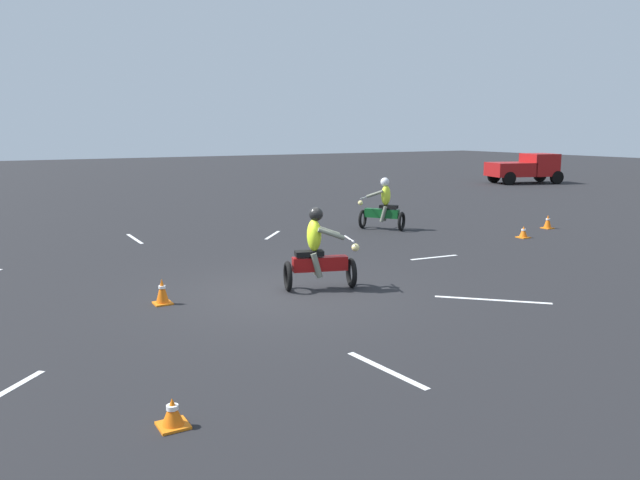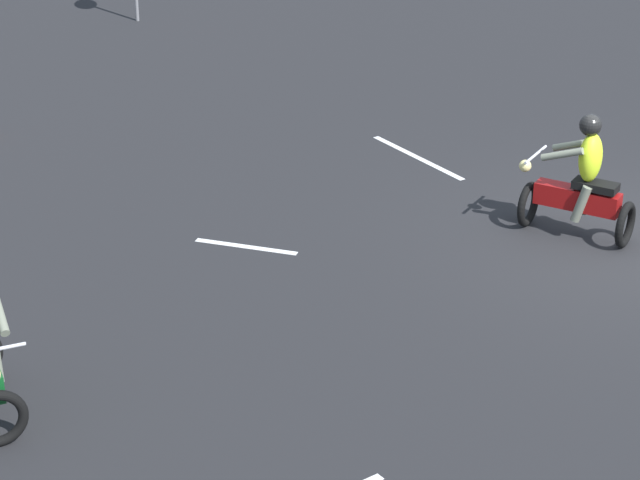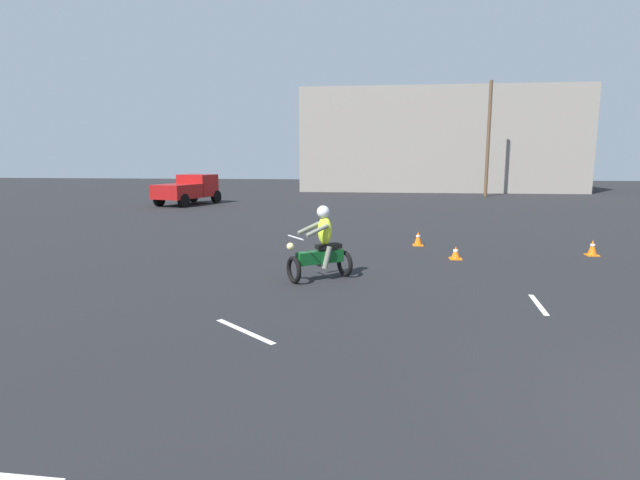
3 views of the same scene
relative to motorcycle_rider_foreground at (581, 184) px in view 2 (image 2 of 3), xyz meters
The scene contains 4 objects.
ground_plane 1.00m from the motorcycle_rider_foreground, 89.18° to the right, with size 120.00×120.00×0.00m, color black.
motorcycle_rider_foreground is the anchor object (origin of this frame).
lane_stripe_ne 3.45m from the motorcycle_rider_foreground, 46.19° to the left, with size 0.10×2.13×0.01m, color silver.
lane_stripe_n 4.32m from the motorcycle_rider_foreground, 107.26° to the left, with size 0.10×1.36×0.01m, color silver.
Camera 2 is at (-14.97, 0.65, 6.69)m, focal length 70.00 mm.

